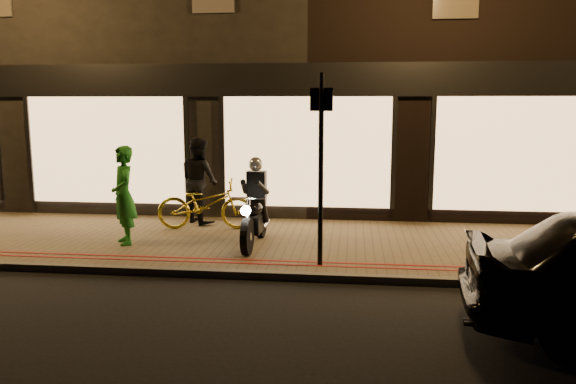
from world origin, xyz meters
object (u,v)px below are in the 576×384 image
object	(u,v)px
bicycle_gold	(206,204)
sign_post	(321,160)
person_green	(124,195)
motorcycle	(255,211)

from	to	relation	value
bicycle_gold	sign_post	bearing A→B (deg)	-140.29
sign_post	person_green	size ratio (longest dim) A/B	1.68
motorcycle	bicycle_gold	distance (m)	1.69
motorcycle	person_green	size ratio (longest dim) A/B	1.09
sign_post	bicycle_gold	world-z (taller)	sign_post
sign_post	person_green	xyz separation A→B (m)	(-3.62, 0.94, -0.78)
motorcycle	bicycle_gold	bearing A→B (deg)	137.58
sign_post	motorcycle	bearing A→B (deg)	137.85
sign_post	bicycle_gold	xyz separation A→B (m)	(-2.47, 2.29, -1.16)
bicycle_gold	person_green	bearing A→B (deg)	132.13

